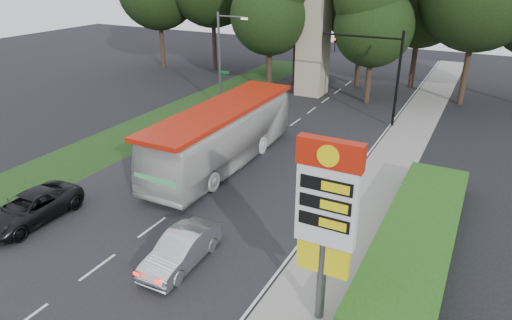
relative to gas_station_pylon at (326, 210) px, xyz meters
The scene contains 13 objects.
ground 10.41m from the gas_station_pylon, 167.77° to the right, with size 120.00×120.00×0.00m, color black.
road_surface 14.30m from the gas_station_pylon, 132.60° to the left, with size 14.00×80.00×0.02m, color black.
sidewalk_right 10.95m from the gas_station_pylon, 94.00° to the left, with size 3.00×80.00×0.12m, color gray.
grass_verge_left 25.01m from the gas_station_pylon, 139.44° to the left, with size 5.00×50.00×0.02m, color #193814.
hedge 7.49m from the gas_station_pylon, 69.05° to the left, with size 3.00×14.00×1.20m, color #265115.
gas_station_pylon is the anchor object (origin of this frame).
traffic_signal_mast 22.29m from the gas_station_pylon, 99.09° to the left, with size 6.10×0.35×7.20m.
streetlight_signs 25.74m from the gas_station_pylon, 128.96° to the left, with size 2.75×0.98×8.00m.
monument 30.17m from the gas_station_pylon, 111.80° to the left, with size 3.00×3.00×10.05m.
tree_monument_right 28.32m from the gas_station_pylon, 101.71° to the left, with size 6.72×6.72×13.20m.
transit_bus 14.48m from the gas_station_pylon, 135.09° to the left, with size 3.11×13.29×3.70m, color silver.
sedan_silver 7.28m from the gas_station_pylon, behind, with size 1.50×4.30×1.42m, color #B0B3B8.
suv_charcoal 15.28m from the gas_station_pylon, behind, with size 2.38×5.15×1.43m, color black.
Camera 1 is at (13.07, -10.27, 11.74)m, focal length 32.00 mm.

